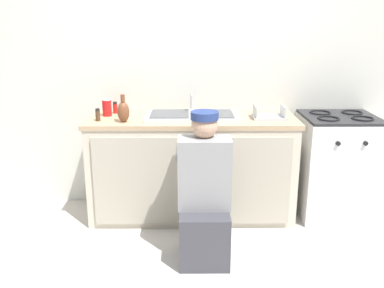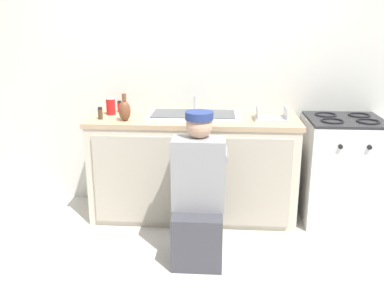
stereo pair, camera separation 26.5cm
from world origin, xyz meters
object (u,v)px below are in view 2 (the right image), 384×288
Objects in this scene: sink_double_basin at (194,115)px; plumber_person at (198,200)px; soda_cup_red at (111,106)px; vase_decorative at (125,110)px; spice_bottle_red at (120,107)px; dish_rack_tray at (271,117)px; spice_bottle_pepper at (100,113)px; stove_range at (341,169)px.

plumber_person reaches higher than sink_double_basin.
sink_double_basin is 5.26× the size of soda_cup_red.
vase_decorative is at bearing -52.61° from soda_cup_red.
vase_decorative reaches higher than soda_cup_red.
vase_decorative is at bearing 138.11° from plumber_person.
plumber_person reaches higher than spice_bottle_red.
sink_double_basin is 3.48× the size of vase_decorative.
plumber_person is at bearing -83.58° from sink_double_basin.
dish_rack_tray reaches higher than spice_bottle_red.
sink_double_basin is at bearing -5.29° from soda_cup_red.
stove_range is at bearing 3.32° from spice_bottle_pepper.
soda_cup_red reaches higher than spice_bottle_red.
plumber_person is 1.02m from vase_decorative.
dish_rack_tray is at bearing -3.28° from sink_double_basin.
vase_decorative reaches higher than spice_bottle_red.
soda_cup_red is at bearing 135.43° from plumber_person.
dish_rack_tray is (1.35, -0.21, -0.03)m from spice_bottle_red.
plumber_person reaches higher than stove_range.
spice_bottle_pepper is (-0.87, 0.62, 0.50)m from plumber_person.
soda_cup_red is (-0.83, 0.82, 0.52)m from plumber_person.
sink_double_basin is 0.59m from vase_decorative.
vase_decorative is (-1.23, -0.13, 0.07)m from dish_rack_tray.
dish_rack_tray is 2.67× the size of spice_bottle_pepper.
stove_range is at bearing -0.10° from sink_double_basin.
vase_decorative is (0.18, -0.23, 0.01)m from soda_cup_red.
soda_cup_red is at bearing 178.00° from stove_range.
spice_bottle_pepper is at bearing 144.38° from plumber_person.
stove_range is (1.29, -0.00, -0.46)m from sink_double_basin.
dish_rack_tray is at bearing -4.34° from soda_cup_red.
plumber_person is at bearing -41.89° from vase_decorative.
spice_bottle_red is 1.37m from dish_rack_tray.
spice_bottle_pepper is (-1.45, -0.08, 0.03)m from dish_rack_tray.
soda_cup_red reaches higher than stove_range.
dish_rack_tray is (0.66, -0.04, 0.01)m from sink_double_basin.
spice_bottle_pepper is 0.46× the size of vase_decorative.
spice_bottle_pepper is (-0.04, -0.19, -0.02)m from soda_cup_red.
plumber_person is 10.52× the size of spice_bottle_pepper.
plumber_person is at bearing -35.62° from spice_bottle_pepper.
stove_range is 4.05× the size of vase_decorative.
plumber_person is 10.52× the size of spice_bottle_red.
dish_rack_tray is at bearing 3.36° from spice_bottle_pepper.
soda_cup_red is 1.45× the size of spice_bottle_pepper.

